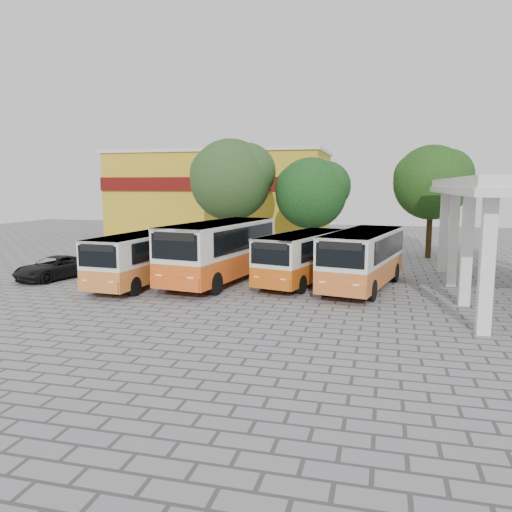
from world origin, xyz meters
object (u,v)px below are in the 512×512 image
(bus_far_right, at_px, (363,256))
(parked_car, at_px, (54,268))
(bus_centre_right, at_px, (302,255))
(bus_far_left, at_px, (142,256))
(bus_centre_left, at_px, (220,248))

(bus_far_right, height_order, parked_car, bus_far_right)
(bus_centre_right, distance_m, parked_car, 13.52)
(bus_far_left, relative_size, bus_far_right, 0.90)
(bus_far_right, bearing_deg, bus_far_left, -157.76)
(bus_centre_left, bearing_deg, parked_car, -163.29)
(bus_centre_left, height_order, bus_far_right, bus_centre_left)
(bus_far_left, relative_size, bus_centre_right, 0.97)
(bus_centre_right, relative_size, bus_far_right, 0.93)
(bus_centre_left, bearing_deg, bus_far_left, -146.27)
(bus_centre_left, distance_m, parked_car, 9.28)
(bus_centre_left, height_order, bus_centre_right, bus_centre_left)
(bus_centre_left, bearing_deg, bus_far_right, 11.04)
(bus_centre_right, bearing_deg, bus_far_left, -147.79)
(bus_centre_left, xyz_separation_m, bus_far_right, (7.33, 0.28, -0.18))
(bus_far_left, relative_size, parked_car, 1.68)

